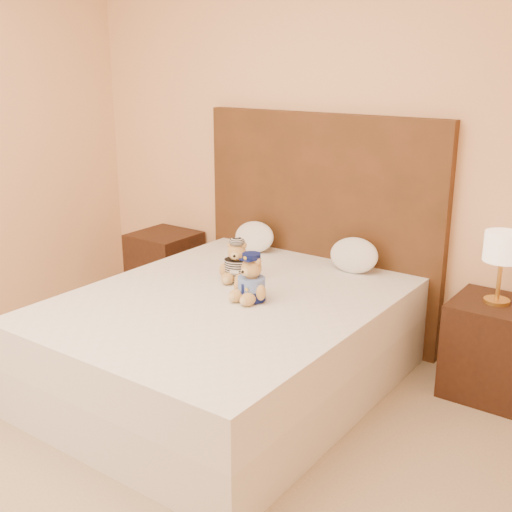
% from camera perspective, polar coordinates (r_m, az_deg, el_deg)
% --- Properties ---
extents(ground, '(4.00, 4.50, 0.00)m').
position_cam_1_polar(ground, '(3.13, -16.95, -19.48)').
color(ground, tan).
rests_on(ground, ground).
extents(room_walls, '(4.04, 4.52, 2.72)m').
position_cam_1_polar(room_walls, '(2.83, -12.64, 16.27)').
color(room_walls, '#F2B984').
rests_on(room_walls, ground).
extents(bed, '(1.60, 2.00, 0.55)m').
position_cam_1_polar(bed, '(3.71, -2.50, -7.66)').
color(bed, white).
rests_on(bed, ground).
extents(headboard, '(1.75, 0.08, 1.50)m').
position_cam_1_polar(headboard, '(4.34, 5.67, 2.64)').
color(headboard, '#532F19').
rests_on(headboard, ground).
extents(nightstand_left, '(0.45, 0.45, 0.55)m').
position_cam_1_polar(nightstand_left, '(5.04, -8.08, -1.01)').
color(nightstand_left, '#321B10').
rests_on(nightstand_left, ground).
extents(nightstand_right, '(0.45, 0.45, 0.55)m').
position_cam_1_polar(nightstand_right, '(3.87, 20.16, -7.70)').
color(nightstand_right, '#321B10').
rests_on(nightstand_right, ground).
extents(lamp, '(0.20, 0.20, 0.40)m').
position_cam_1_polar(lamp, '(3.68, 21.07, 0.46)').
color(lamp, gold).
rests_on(lamp, nightstand_right).
extents(teddy_police, '(0.25, 0.25, 0.27)m').
position_cam_1_polar(teddy_police, '(3.52, -0.40, -1.90)').
color(teddy_police, '#B78647').
rests_on(teddy_police, bed).
extents(teddy_prisoner, '(0.29, 0.28, 0.25)m').
position_cam_1_polar(teddy_prisoner, '(3.83, -1.70, -0.44)').
color(teddy_prisoner, '#B78647').
rests_on(teddy_prisoner, bed).
extents(pillow_left, '(0.31, 0.20, 0.22)m').
position_cam_1_polar(pillow_left, '(4.44, -0.16, 1.85)').
color(pillow_left, white).
rests_on(pillow_left, bed).
extents(pillow_right, '(0.33, 0.21, 0.23)m').
position_cam_1_polar(pillow_right, '(4.05, 8.70, 0.21)').
color(pillow_right, white).
rests_on(pillow_right, bed).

